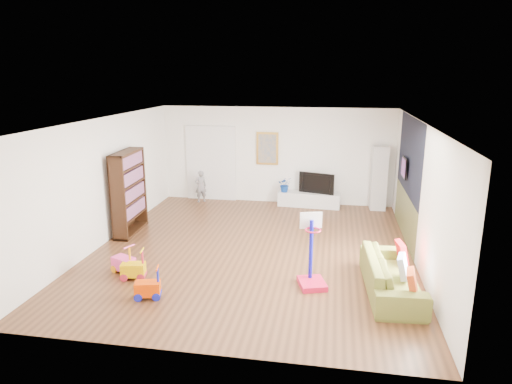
% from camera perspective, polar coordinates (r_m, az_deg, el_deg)
% --- Properties ---
extents(floor, '(6.50, 7.50, 0.00)m').
position_cam_1_polar(floor, '(9.68, -0.41, -7.19)').
color(floor, brown).
rests_on(floor, ground).
extents(ceiling, '(6.50, 7.50, 0.00)m').
position_cam_1_polar(ceiling, '(9.03, -0.44, 8.92)').
color(ceiling, white).
rests_on(ceiling, ground).
extents(wall_back, '(6.50, 0.00, 2.70)m').
position_cam_1_polar(wall_back, '(12.89, 2.55, 4.57)').
color(wall_back, white).
rests_on(wall_back, ground).
extents(wall_front, '(6.50, 0.00, 2.70)m').
position_cam_1_polar(wall_front, '(5.80, -7.10, -8.33)').
color(wall_front, white).
rests_on(wall_front, ground).
extents(wall_left, '(0.00, 7.50, 2.70)m').
position_cam_1_polar(wall_left, '(10.34, -18.45, 1.30)').
color(wall_left, silver).
rests_on(wall_left, ground).
extents(wall_right, '(0.00, 7.50, 2.70)m').
position_cam_1_polar(wall_right, '(9.27, 19.75, -0.29)').
color(wall_right, silver).
rests_on(wall_right, ground).
extents(navy_accent, '(0.01, 3.20, 1.70)m').
position_cam_1_polar(navy_accent, '(10.52, 18.67, 4.29)').
color(navy_accent, black).
rests_on(navy_accent, wall_right).
extents(olive_wainscot, '(0.01, 3.20, 1.00)m').
position_cam_1_polar(olive_wainscot, '(10.83, 18.09, -2.75)').
color(olive_wainscot, brown).
rests_on(olive_wainscot, wall_right).
extents(doorway, '(1.45, 0.06, 2.10)m').
position_cam_1_polar(doorway, '(13.28, -5.66, 3.49)').
color(doorway, white).
rests_on(doorway, ground).
extents(painting_back, '(0.62, 0.06, 0.92)m').
position_cam_1_polar(painting_back, '(12.85, 1.43, 5.45)').
color(painting_back, gold).
rests_on(painting_back, wall_back).
extents(artwork_right, '(0.04, 0.56, 0.46)m').
position_cam_1_polar(artwork_right, '(10.76, 18.05, 2.92)').
color(artwork_right, '#7F3F8C').
rests_on(artwork_right, wall_right).
extents(media_console, '(1.73, 0.54, 0.40)m').
position_cam_1_polar(media_console, '(12.75, 6.64, -0.93)').
color(media_console, silver).
rests_on(media_console, ground).
extents(tall_cabinet, '(0.42, 0.42, 1.74)m').
position_cam_1_polar(tall_cabinet, '(12.69, 15.12, 1.70)').
color(tall_cabinet, silver).
rests_on(tall_cabinet, ground).
extents(bookshelf, '(0.41, 1.32, 1.91)m').
position_cam_1_polar(bookshelf, '(10.84, -15.61, -0.06)').
color(bookshelf, black).
rests_on(bookshelf, ground).
extents(sofa, '(0.95, 2.15, 0.61)m').
position_cam_1_polar(sofa, '(8.14, 16.58, -9.89)').
color(sofa, olive).
rests_on(sofa, ground).
extents(basketball_hoop, '(0.59, 0.65, 1.30)m').
position_cam_1_polar(basketball_hoop, '(7.91, 7.14, -7.38)').
color(basketball_hoop, red).
rests_on(basketball_hoop, ground).
extents(ride_on_yellow, '(0.46, 0.33, 0.56)m').
position_cam_1_polar(ride_on_yellow, '(8.56, -15.13, -8.73)').
color(ride_on_yellow, '#F6C000').
rests_on(ride_on_yellow, ground).
extents(ride_on_orange, '(0.46, 0.35, 0.54)m').
position_cam_1_polar(ride_on_orange, '(7.81, -13.42, -11.00)').
color(ride_on_orange, '#EB4200').
rests_on(ride_on_orange, ground).
extents(ride_on_pink, '(0.49, 0.41, 0.57)m').
position_cam_1_polar(ride_on_pink, '(8.86, -16.25, -7.97)').
color(ride_on_pink, '#FF449B').
rests_on(ride_on_pink, ground).
extents(child, '(0.40, 0.37, 0.92)m').
position_cam_1_polar(child, '(13.15, -6.93, 0.72)').
color(child, slate).
rests_on(child, ground).
extents(tv, '(0.99, 0.42, 0.58)m').
position_cam_1_polar(tv, '(12.66, 7.71, 1.19)').
color(tv, black).
rests_on(tv, media_console).
extents(vase_plant, '(0.42, 0.38, 0.42)m').
position_cam_1_polar(vase_plant, '(12.67, 3.65, 0.95)').
color(vase_plant, navy).
rests_on(vase_plant, media_console).
extents(pillow_left, '(0.16, 0.40, 0.39)m').
position_cam_1_polar(pillow_left, '(7.52, 18.95, -10.68)').
color(pillow_left, '#B73C14').
rests_on(pillow_left, sofa).
extents(pillow_center, '(0.18, 0.39, 0.38)m').
position_cam_1_polar(pillow_center, '(8.07, 17.90, -8.85)').
color(pillow_center, white).
rests_on(pillow_center, sofa).
extents(pillow_right, '(0.16, 0.39, 0.38)m').
position_cam_1_polar(pillow_right, '(8.67, 17.76, -7.17)').
color(pillow_right, red).
rests_on(pillow_right, sofa).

